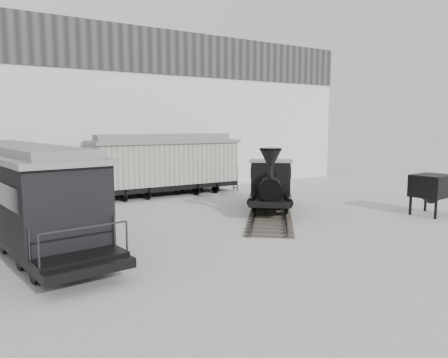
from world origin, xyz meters
TOP-DOWN VIEW (x-y plane):
  - ground at (0.00, 0.00)m, footprint 90.00×90.00m
  - north_wall at (0.00, 14.98)m, footprint 34.00×2.51m
  - locomotive at (2.36, 3.82)m, footprint 7.78×8.76m
  - boxcar at (0.14, 11.91)m, footprint 9.82×3.28m
  - passenger_coach at (-9.53, 4.71)m, footprint 4.04×13.43m
  - visitor_a at (-8.32, 4.14)m, footprint 0.84×0.76m
  - visitor_b at (-7.12, 3.73)m, footprint 0.99×0.84m
  - coal_hopper at (8.72, -1.25)m, footprint 2.04×1.73m

SIDE VIEW (x-z plane):
  - ground at x=0.00m, z-range 0.00..0.00m
  - visitor_b at x=-7.12m, z-range 0.00..1.80m
  - visitor_a at x=-8.32m, z-range 0.00..1.92m
  - locomotive at x=2.36m, z-range -0.45..2.96m
  - coal_hopper at x=8.72m, z-range 0.32..2.39m
  - passenger_coach at x=-9.53m, z-range 0.18..3.72m
  - boxcar at x=0.14m, z-range 0.10..4.09m
  - north_wall at x=0.00m, z-range 0.05..11.05m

